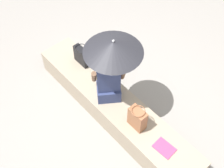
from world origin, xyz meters
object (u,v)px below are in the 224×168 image
at_px(person_seated, 109,80).
at_px(magazine, 164,148).
at_px(handbag_black, 82,56).
at_px(tote_bag_canvas, 137,118).
at_px(parasol, 113,47).

bearing_deg(person_seated, magazine, 179.62).
bearing_deg(handbag_black, magazine, 176.34).
relative_size(person_seated, handbag_black, 2.75).
distance_m(person_seated, handbag_black, 0.83).
relative_size(person_seated, tote_bag_canvas, 2.45).
height_order(person_seated, parasol, parasol).
relative_size(parasol, tote_bag_canvas, 3.09).
bearing_deg(magazine, tote_bag_canvas, -0.67).
xyz_separation_m(tote_bag_canvas, magazine, (-0.50, -0.03, -0.17)).
xyz_separation_m(handbag_black, magazine, (-1.92, 0.12, -0.16)).
distance_m(tote_bag_canvas, magazine, 0.53).
xyz_separation_m(handbag_black, tote_bag_canvas, (-1.42, 0.15, 0.02)).
bearing_deg(handbag_black, person_seated, 171.65).
bearing_deg(parasol, person_seated, 69.04).
height_order(handbag_black, magazine, handbag_black).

